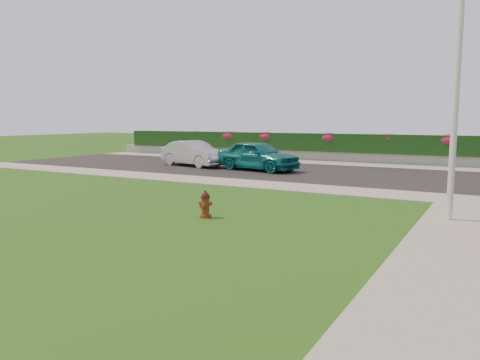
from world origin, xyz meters
The scene contains 18 objects.
ground centered at (0.00, 0.00, 0.00)m, with size 120.00×120.00×0.00m, color black.
street_far centered at (-5.00, 14.00, 0.02)m, with size 26.00×8.00×0.04m, color black.
sidewalk_right centered at (7.00, -2.00, 0.02)m, with size 2.00×20.00×0.04m, color gray.
sidewalk_far centered at (-6.00, 9.00, 0.02)m, with size 24.00×2.00×0.04m, color gray.
curb_corner centered at (7.00, 9.00, 0.02)m, with size 2.00×2.00×0.04m, color gray.
sidewalk_beyond centered at (-1.00, 19.00, 0.02)m, with size 34.00×2.00×0.04m, color gray.
retaining_wall centered at (-1.00, 20.50, 0.30)m, with size 34.00×0.40×0.60m, color gray.
hedge centered at (-1.00, 20.60, 1.15)m, with size 32.00×0.90×1.10m, color black.
fire_hydrant centered at (0.98, 2.82, 0.34)m, with size 0.37×0.35×0.72m.
sedan_teal centered at (-2.87, 13.42, 0.78)m, with size 1.75×4.34×1.48m, color #0C6261.
sedan_silver centered at (-6.92, 13.67, 0.72)m, with size 1.45×4.15×1.37m, color #B1B2B9.
utility_pole centered at (6.65, 5.50, 2.92)m, with size 0.16×0.16×5.84m, color silver.
flower_clump_a centered at (-11.42, 20.50, 1.49)m, with size 1.04×0.67×0.52m, color #AA1D53.
flower_clump_b centered at (-8.65, 20.50, 1.44)m, with size 1.32×0.85×0.66m, color #AA1D53.
flower_clump_c centered at (-5.82, 20.50, 1.44)m, with size 1.32×0.85×0.66m, color #AA1D53.
flower_clump_d centered at (-1.56, 20.50, 1.44)m, with size 1.31×0.84×0.65m, color #AA1D53.
flower_clump_e centered at (2.03, 20.50, 1.48)m, with size 1.12×0.72×0.56m, color #AA1D53.
flower_clump_f centered at (5.23, 20.50, 1.43)m, with size 1.36×0.88×0.68m, color #AA1D53.
Camera 1 is at (7.70, -7.33, 2.58)m, focal length 35.00 mm.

